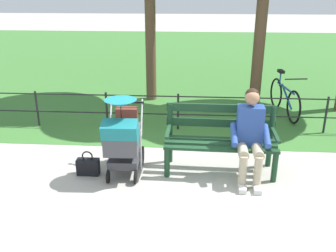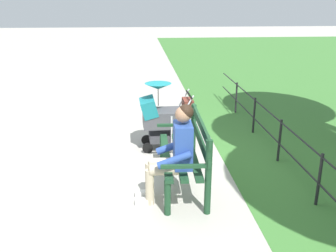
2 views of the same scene
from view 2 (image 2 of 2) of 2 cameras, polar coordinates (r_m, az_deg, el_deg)
The scene contains 6 objects.
ground_plane at distance 5.94m, azimuth 0.95°, elevation -5.86°, with size 60.00×60.00×0.00m, color #ADA89E.
park_bench at distance 5.12m, azimuth 3.00°, elevation -3.62°, with size 1.61×0.64×0.96m.
person_on_bench at distance 4.68m, azimuth 0.94°, elevation -3.79°, with size 0.54×0.74×1.28m.
stroller at distance 6.37m, azimuth -0.81°, elevation 1.59°, with size 0.53×0.90×1.15m.
handbag at distance 7.01m, azimuth -1.58°, elevation -0.81°, with size 0.32×0.14×0.37m.
park_fence at distance 5.91m, azimuth 17.56°, elevation -2.46°, with size 8.14×0.04×0.70m.
Camera 2 is at (-5.37, 0.53, 2.47)m, focal length 40.23 mm.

